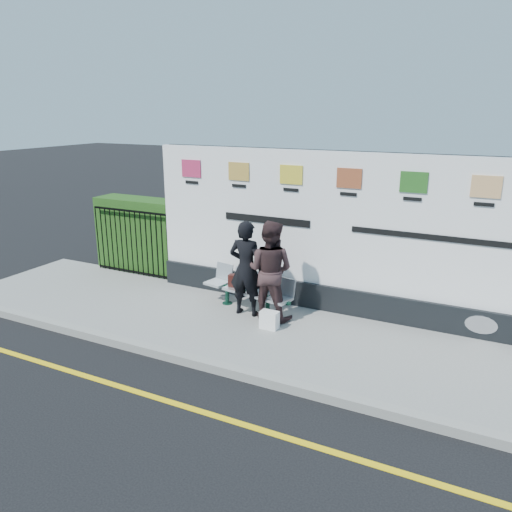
{
  "coord_description": "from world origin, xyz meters",
  "views": [
    {
      "loc": [
        2.94,
        -4.8,
        3.85
      ],
      "look_at": [
        -0.96,
        3.03,
        1.25
      ],
      "focal_mm": 35.0,
      "sensor_mm": 36.0,
      "label": 1
    }
  ],
  "objects_px": {
    "billboard": "(347,246)",
    "woman_left": "(246,268)",
    "bench": "(247,300)",
    "woman_right": "(270,270)"
  },
  "relations": [
    {
      "from": "bench",
      "to": "woman_right",
      "type": "relative_size",
      "value": 1.03
    },
    {
      "from": "billboard",
      "to": "woman_right",
      "type": "relative_size",
      "value": 4.36
    },
    {
      "from": "billboard",
      "to": "woman_left",
      "type": "bearing_deg",
      "value": -150.36
    },
    {
      "from": "woman_right",
      "to": "billboard",
      "type": "bearing_deg",
      "value": -143.56
    },
    {
      "from": "billboard",
      "to": "bench",
      "type": "relative_size",
      "value": 4.22
    },
    {
      "from": "billboard",
      "to": "woman_left",
      "type": "distance_m",
      "value": 1.9
    },
    {
      "from": "bench",
      "to": "woman_right",
      "type": "height_order",
      "value": "woman_right"
    },
    {
      "from": "woman_left",
      "to": "bench",
      "type": "bearing_deg",
      "value": -68.14
    },
    {
      "from": "billboard",
      "to": "woman_right",
      "type": "xyz_separation_m",
      "value": [
        -1.15,
        -0.88,
        -0.38
      ]
    },
    {
      "from": "billboard",
      "to": "woman_right",
      "type": "distance_m",
      "value": 1.49
    }
  ]
}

